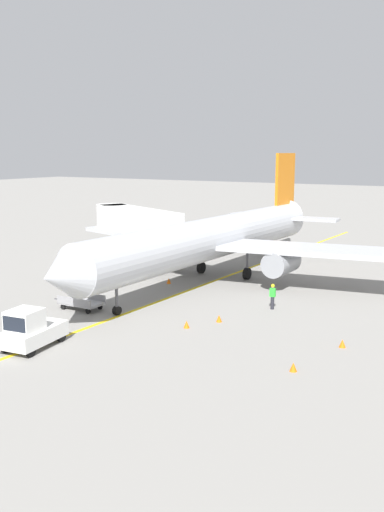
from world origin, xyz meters
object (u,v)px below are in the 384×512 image
(pushback_tug, at_px, (31,330))
(belt_loader_forward_hold, at_px, (112,273))
(safety_cone_nose_left, at_px, (169,281))
(baggage_tug_near_wing, at_px, (101,255))
(jet_bridge, at_px, (132,221))
(safety_cone_wingtip_left, at_px, (187,324))
(airliner, at_px, (215,238))
(safety_cone_tail_area, at_px, (293,367))
(baggage_cart_loaded, at_px, (81,302))
(ground_crew_marshaller, at_px, (273,296))
(safety_cone_nose_right, at_px, (342,343))
(safety_cone_wingtip_right, at_px, (219,318))

(pushback_tug, relative_size, belt_loader_forward_hold, 0.74)
(safety_cone_nose_left, bearing_deg, baggage_tug_near_wing, 161.91)
(jet_bridge, height_order, pushback_tug, jet_bridge)
(safety_cone_nose_left, xyz_separation_m, safety_cone_wingtip_left, (7.09, -8.99, 0.00))
(safety_cone_wingtip_left, bearing_deg, jet_bridge, 134.33)
(airliner, bearing_deg, pushback_tug, -91.75)
(safety_cone_nose_left, relative_size, safety_cone_tail_area, 1.00)
(baggage_cart_loaded, distance_m, safety_cone_wingtip_left, 8.02)
(baggage_cart_loaded, bearing_deg, safety_cone_nose_left, 84.23)
(jet_bridge, height_order, ground_crew_marshaller, jet_bridge)
(airliner, relative_size, safety_cone_tail_area, 80.24)
(safety_cone_wingtip_left, relative_size, safety_cone_tail_area, 1.00)
(safety_cone_nose_right, distance_m, safety_cone_wingtip_right, 7.77)
(belt_loader_forward_hold, xyz_separation_m, ground_crew_marshaller, (13.99, -0.70, 0.13))
(safety_cone_wingtip_right, bearing_deg, pushback_tug, -124.73)
(safety_cone_wingtip_left, bearing_deg, airliner, 111.14)
(safety_cone_nose_right, xyz_separation_m, safety_cone_tail_area, (-1.06, -4.46, 0.00))
(airliner, height_order, safety_cone_nose_left, airliner)
(baggage_cart_loaded, xyz_separation_m, safety_cone_tail_area, (15.78, -2.96, -0.25))
(jet_bridge, xyz_separation_m, baggage_cart_loaded, (8.55, -17.09, -3.07))
(baggage_cart_loaded, xyz_separation_m, safety_cone_nose_left, (0.92, 9.13, -0.25))
(safety_cone_nose_left, bearing_deg, safety_cone_wingtip_right, -40.42)
(safety_cone_nose_right, bearing_deg, airliner, 141.55)
(pushback_tug, height_order, ground_crew_marshaller, pushback_tug)
(pushback_tug, relative_size, safety_cone_nose_left, 8.65)
(airliner, xyz_separation_m, safety_cone_wingtip_right, (5.75, -10.05, -3.20))
(belt_loader_forward_hold, height_order, safety_cone_nose_right, belt_loader_forward_hold)
(safety_cone_nose_left, distance_m, safety_cone_wingtip_left, 11.45)
(airliner, bearing_deg, safety_cone_wingtip_left, -68.86)
(baggage_tug_near_wing, bearing_deg, pushback_tug, -59.73)
(ground_crew_marshaller, distance_m, safety_cone_wingtip_left, 6.93)
(jet_bridge, bearing_deg, safety_cone_wingtip_right, -40.22)
(baggage_cart_loaded, relative_size, safety_cone_nose_left, 8.58)
(safety_cone_nose_left, xyz_separation_m, safety_cone_wingtip_right, (8.17, -6.96, 0.00))
(safety_cone_nose_left, bearing_deg, ground_crew_marshaller, -15.16)
(airliner, height_order, jet_bridge, airliner)
(pushback_tug, bearing_deg, safety_cone_wingtip_right, 55.27)
(airliner, relative_size, jet_bridge, 2.76)
(belt_loader_forward_hold, bearing_deg, safety_cone_nose_left, 25.59)
(baggage_tug_near_wing, relative_size, safety_cone_tail_area, 6.16)
(safety_cone_nose_right, bearing_deg, safety_cone_wingtip_left, -171.24)
(belt_loader_forward_hold, distance_m, safety_cone_nose_right, 20.83)
(pushback_tug, xyz_separation_m, safety_cone_tail_area, (13.03, 4.01, -0.77))
(jet_bridge, distance_m, safety_cone_nose_left, 12.81)
(pushback_tug, bearing_deg, belt_loader_forward_hold, 112.84)
(jet_bridge, bearing_deg, pushback_tug, -64.85)
(airliner, bearing_deg, safety_cone_wingtip_right, -60.21)
(ground_crew_marshaller, distance_m, safety_cone_wingtip_right, 4.66)
(ground_crew_marshaller, relative_size, safety_cone_nose_left, 3.86)
(pushback_tug, xyz_separation_m, ground_crew_marshaller, (8.03, 13.43, -0.08))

